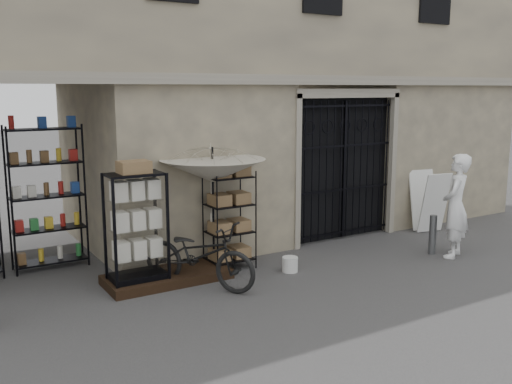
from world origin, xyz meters
TOP-DOWN VIEW (x-y plane):
  - ground at (0.00, 0.00)m, footprint 80.00×80.00m
  - main_building at (0.00, 4.00)m, footprint 14.00×4.00m
  - shop_recess at (-4.50, 2.80)m, footprint 3.00×1.70m
  - shop_shelving at (-4.55, 3.30)m, footprint 2.70×0.50m
  - iron_gate at (1.75, 2.28)m, footprint 2.50×0.21m
  - step_platform at (-2.40, 1.55)m, footprint 2.00×0.90m
  - display_cabinet at (-2.91, 1.50)m, footprint 0.87×0.58m
  - wire_rack at (-1.18, 1.66)m, footprint 0.91×0.80m
  - market_umbrella at (-1.47, 1.71)m, footprint 1.96×1.98m
  - white_bucket at (-0.41, 0.92)m, footprint 0.29×0.29m
  - bicycle at (-2.07, 1.05)m, footprint 1.15×1.26m
  - steel_bollard at (2.49, 0.39)m, footprint 0.18×0.18m
  - shopkeeper at (2.70, 0.07)m, footprint 1.55×2.03m
  - easel_sign at (3.76, 1.64)m, footprint 0.74×0.81m

SIDE VIEW (x-z plane):
  - ground at x=0.00m, z-range 0.00..0.00m
  - bicycle at x=-2.07m, z-range -1.00..1.00m
  - shopkeeper at x=2.70m, z-range -0.23..0.23m
  - step_platform at x=-2.40m, z-range 0.00..0.15m
  - white_bucket at x=-0.41m, z-range 0.00..0.26m
  - steel_bollard at x=2.49m, z-range 0.00..0.75m
  - easel_sign at x=3.76m, z-range 0.02..1.32m
  - wire_rack at x=-1.18m, z-range -0.02..1.70m
  - display_cabinet at x=-2.91m, z-range -0.01..1.81m
  - shop_shelving at x=-4.55m, z-range 0.00..2.50m
  - iron_gate at x=1.75m, z-range 0.00..3.00m
  - shop_recess at x=-4.50m, z-range 0.00..3.00m
  - market_umbrella at x=-1.47m, z-range 0.56..3.12m
  - main_building at x=0.00m, z-range 0.00..9.00m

